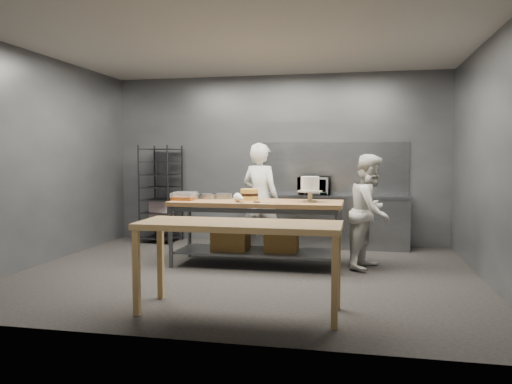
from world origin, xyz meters
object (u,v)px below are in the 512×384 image
near_counter (239,231)px  chef_behind (260,199)px  speed_rack (161,195)px  frosted_cake_stand (310,186)px  microwave (314,186)px  chef_right (371,211)px  layer_cake (249,194)px  work_table (255,225)px

near_counter → chef_behind: size_ratio=1.14×
speed_rack → frosted_cake_stand: size_ratio=4.97×
near_counter → frosted_cake_stand: (0.49, 2.13, 0.33)m
near_counter → microwave: microwave is taller
speed_rack → chef_behind: (2.00, -0.83, 0.02)m
chef_right → layer_cake: (-1.71, -0.03, 0.21)m
near_counter → layer_cake: bearing=99.9°
work_table → chef_right: 1.62m
near_counter → chef_behind: (-0.37, 2.94, 0.07)m
work_table → frosted_cake_stand: frosted_cake_stand is taller
chef_right → frosted_cake_stand: (-0.82, -0.17, 0.35)m
speed_rack → chef_behind: 2.17m
work_table → chef_behind: 0.86m
chef_behind → near_counter: bearing=119.7°
layer_cake → chef_behind: bearing=87.5°
chef_right → near_counter: bearing=170.3°
work_table → microwave: bearing=68.1°
near_counter → frosted_cake_stand: frosted_cake_stand is taller
near_counter → chef_behind: chef_behind is taller
speed_rack → microwave: 2.77m
microwave → chef_behind: bearing=-130.0°
near_counter → layer_cake: layer_cake is taller
near_counter → layer_cake: size_ratio=7.76×
microwave → layer_cake: 1.76m
frosted_cake_stand → layer_cake: frosted_cake_stand is taller
work_table → frosted_cake_stand: bearing=-0.9°
work_table → layer_cake: size_ratio=9.31×
chef_right → frosted_cake_stand: 0.91m
work_table → speed_rack: bearing=142.1°
microwave → frosted_cake_stand: bearing=-86.8°
chef_behind → microwave: bearing=-107.4°
near_counter → frosted_cake_stand: bearing=77.1°
speed_rack → chef_behind: bearing=-22.4°
microwave → work_table: bearing=-111.9°
chef_right → microwave: bearing=50.7°
near_counter → microwave: 3.87m
work_table → layer_cake: 0.46m
chef_behind → layer_cake: chef_behind is taller
near_counter → speed_rack: size_ratio=1.14×
chef_right → microwave: 1.81m
work_table → chef_behind: size_ratio=1.36×
layer_cake → chef_right: bearing=1.1°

